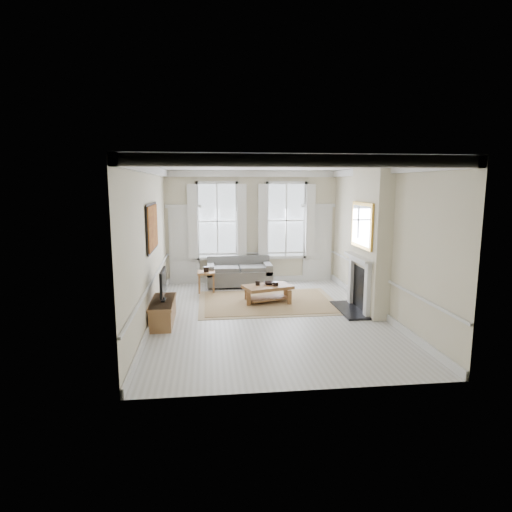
{
  "coord_description": "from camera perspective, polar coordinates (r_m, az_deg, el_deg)",
  "views": [
    {
      "loc": [
        -1.34,
        -9.34,
        2.98
      ],
      "look_at": [
        -0.17,
        0.95,
        1.25
      ],
      "focal_mm": 30.0,
      "sensor_mm": 36.0,
      "label": 1
    }
  ],
  "objects": [
    {
      "name": "window_right",
      "position": [
        13.15,
        4.03,
        4.75
      ],
      "size": [
        1.26,
        0.2,
        2.2
      ],
      "primitive_type": null,
      "color": "#B2BCC6",
      "rests_on": "back_wall"
    },
    {
      "name": "painting",
      "position": [
        9.76,
        -13.66,
        3.75
      ],
      "size": [
        0.05,
        1.66,
        1.06
      ],
      "primitive_type": "cube",
      "color": "#BD7220",
      "rests_on": "left_wall"
    },
    {
      "name": "ceramic_pot_a",
      "position": [
        10.91,
        0.22,
        -3.63
      ],
      "size": [
        0.12,
        0.12,
        0.12
      ],
      "primitive_type": "cylinder",
      "color": "black",
      "rests_on": "coffee_table"
    },
    {
      "name": "right_wall",
      "position": [
        10.22,
        16.27,
        1.91
      ],
      "size": [
        0.0,
        7.2,
        7.2
      ],
      "primitive_type": "plane",
      "rotation": [
        1.57,
        0.0,
        -1.57
      ],
      "color": "beige",
      "rests_on": "floor"
    },
    {
      "name": "left_wall",
      "position": [
        9.51,
        -14.03,
        1.47
      ],
      "size": [
        0.0,
        7.2,
        7.2
      ],
      "primitive_type": "plane",
      "rotation": [
        1.57,
        0.0,
        1.57
      ],
      "color": "beige",
      "rests_on": "floor"
    },
    {
      "name": "side_table",
      "position": [
        12.05,
        -6.64,
        -2.59
      ],
      "size": [
        0.48,
        0.48,
        0.58
      ],
      "rotation": [
        0.0,
        0.0,
        -0.01
      ],
      "color": "brown",
      "rests_on": "floor"
    },
    {
      "name": "chimney_breast",
      "position": [
        10.33,
        14.95,
        2.05
      ],
      "size": [
        0.35,
        1.7,
        3.38
      ],
      "primitive_type": "cube",
      "color": "beige",
      "rests_on": "floor"
    },
    {
      "name": "door_left",
      "position": [
        13.05,
        -9.53,
        1.29
      ],
      "size": [
        0.9,
        0.08,
        2.3
      ],
      "primitive_type": "cube",
      "color": "silver",
      "rests_on": "floor"
    },
    {
      "name": "hearth",
      "position": [
        10.53,
        12.39,
        -7.04
      ],
      "size": [
        0.55,
        1.5,
        0.05
      ],
      "primitive_type": "cube",
      "color": "black",
      "rests_on": "floor"
    },
    {
      "name": "ceiling",
      "position": [
        9.44,
        1.72,
        12.03
      ],
      "size": [
        7.2,
        7.2,
        0.0
      ],
      "primitive_type": "plane",
      "rotation": [
        3.14,
        0.0,
        0.0
      ],
      "color": "white",
      "rests_on": "back_wall"
    },
    {
      "name": "bowl",
      "position": [
        11.0,
        1.75,
        -3.65
      ],
      "size": [
        0.28,
        0.28,
        0.07
      ],
      "primitive_type": "imported",
      "rotation": [
        0.0,
        0.0,
        -0.03
      ],
      "color": "black",
      "rests_on": "coffee_table"
    },
    {
      "name": "sofa",
      "position": [
        12.75,
        -2.27,
        -2.37
      ],
      "size": [
        1.89,
        0.92,
        0.87
      ],
      "color": "#595956",
      "rests_on": "floor"
    },
    {
      "name": "tv",
      "position": [
        9.42,
        -12.29,
        -3.5
      ],
      "size": [
        0.08,
        0.9,
        0.68
      ],
      "color": "black",
      "rests_on": "tv_stand"
    },
    {
      "name": "coffee_table",
      "position": [
        10.93,
        1.56,
        -4.36
      ],
      "size": [
        1.35,
        1.02,
        0.45
      ],
      "rotation": [
        0.0,
        0.0,
        0.31
      ],
      "color": "brown",
      "rests_on": "rug"
    },
    {
      "name": "door_right",
      "position": [
        13.46,
        8.17,
        1.58
      ],
      "size": [
        0.9,
        0.08,
        2.3
      ],
      "primitive_type": "cube",
      "color": "silver",
      "rests_on": "floor"
    },
    {
      "name": "ceramic_pot_b",
      "position": [
        10.88,
        2.65,
        -3.72
      ],
      "size": [
        0.14,
        0.14,
        0.1
      ],
      "primitive_type": "cylinder",
      "color": "black",
      "rests_on": "coffee_table"
    },
    {
      "name": "back_wall",
      "position": [
        13.07,
        -0.56,
        3.87
      ],
      "size": [
        5.2,
        0.0,
        5.2
      ],
      "primitive_type": "plane",
      "rotation": [
        1.57,
        0.0,
        0.0
      ],
      "color": "beige",
      "rests_on": "floor"
    },
    {
      "name": "window_left",
      "position": [
        12.94,
        -5.19,
        4.66
      ],
      "size": [
        1.26,
        0.2,
        2.2
      ],
      "primitive_type": null,
      "color": "#B2BCC6",
      "rests_on": "back_wall"
    },
    {
      "name": "floor",
      "position": [
        9.89,
        1.63,
        -8.04
      ],
      "size": [
        7.2,
        7.2,
        0.0
      ],
      "primitive_type": "plane",
      "color": "#B7B5AD",
      "rests_on": "ground"
    },
    {
      "name": "fireplace",
      "position": [
        10.42,
        13.57,
        -3.24
      ],
      "size": [
        0.21,
        1.45,
        1.33
      ],
      "color": "silver",
      "rests_on": "floor"
    },
    {
      "name": "tv_stand",
      "position": [
        9.58,
        -12.29,
        -7.27
      ],
      "size": [
        0.45,
        1.41,
        0.5
      ],
      "primitive_type": "cube",
      "color": "brown",
      "rests_on": "floor"
    },
    {
      "name": "rug",
      "position": [
        11.02,
        1.55,
        -6.15
      ],
      "size": [
        3.5,
        2.6,
        0.02
      ],
      "primitive_type": "cube",
      "color": "tan",
      "rests_on": "floor"
    },
    {
      "name": "mirror",
      "position": [
        10.22,
        13.91,
        3.99
      ],
      "size": [
        0.06,
        1.26,
        1.06
      ],
      "primitive_type": "cube",
      "color": "gold",
      "rests_on": "chimney_breast"
    }
  ]
}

